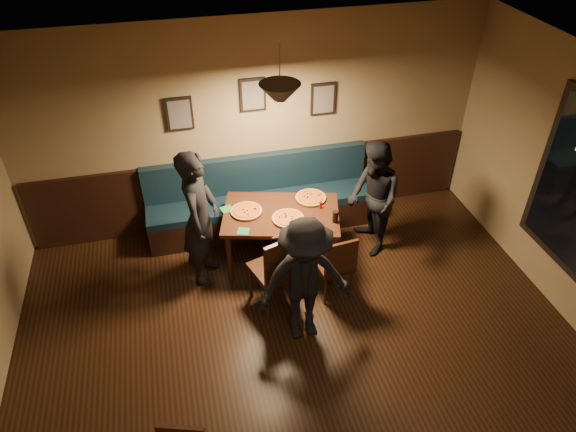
{
  "coord_description": "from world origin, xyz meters",
  "views": [
    {
      "loc": [
        -1.02,
        -2.46,
        4.48
      ],
      "look_at": [
        0.12,
        2.14,
        0.95
      ],
      "focal_mm": 32.78,
      "sensor_mm": 36.0,
      "label": 1
    }
  ],
  "objects_px": {
    "diner_left": "(200,218)",
    "tabasco_bottle": "(320,204)",
    "booth_bench": "(261,198)",
    "diner_right": "(373,199)",
    "chair_near_left": "(274,268)",
    "diner_front": "(305,281)",
    "chair_near_right": "(334,263)",
    "soda_glass": "(335,217)",
    "dining_table": "(281,237)"
  },
  "relations": [
    {
      "from": "diner_left",
      "to": "diner_front",
      "type": "relative_size",
      "value": 1.15
    },
    {
      "from": "soda_glass",
      "to": "diner_right",
      "type": "bearing_deg",
      "value": 26.66
    },
    {
      "from": "booth_bench",
      "to": "chair_near_right",
      "type": "relative_size",
      "value": 3.44
    },
    {
      "from": "chair_near_right",
      "to": "diner_front",
      "type": "bearing_deg",
      "value": -139.74
    },
    {
      "from": "diner_left",
      "to": "soda_glass",
      "type": "xyz_separation_m",
      "value": [
        1.54,
        -0.27,
        -0.05
      ]
    },
    {
      "from": "tabasco_bottle",
      "to": "dining_table",
      "type": "bearing_deg",
      "value": 178.19
    },
    {
      "from": "diner_left",
      "to": "diner_right",
      "type": "height_order",
      "value": "diner_left"
    },
    {
      "from": "diner_left",
      "to": "soda_glass",
      "type": "distance_m",
      "value": 1.57
    },
    {
      "from": "booth_bench",
      "to": "chair_near_left",
      "type": "height_order",
      "value": "chair_near_left"
    },
    {
      "from": "diner_right",
      "to": "soda_glass",
      "type": "relative_size",
      "value": 10.23
    },
    {
      "from": "diner_left",
      "to": "soda_glass",
      "type": "relative_size",
      "value": 11.62
    },
    {
      "from": "chair_near_right",
      "to": "diner_front",
      "type": "relative_size",
      "value": 0.58
    },
    {
      "from": "soda_glass",
      "to": "chair_near_left",
      "type": "bearing_deg",
      "value": -155.5
    },
    {
      "from": "diner_left",
      "to": "diner_front",
      "type": "xyz_separation_m",
      "value": [
        0.93,
        -1.17,
        -0.11
      ]
    },
    {
      "from": "diner_left",
      "to": "chair_near_right",
      "type": "bearing_deg",
      "value": -94.93
    },
    {
      "from": "tabasco_bottle",
      "to": "diner_front",
      "type": "bearing_deg",
      "value": -113.61
    },
    {
      "from": "chair_near_right",
      "to": "tabasco_bottle",
      "type": "relative_size",
      "value": 7.12
    },
    {
      "from": "diner_left",
      "to": "tabasco_bottle",
      "type": "xyz_separation_m",
      "value": [
        1.45,
        0.03,
        -0.07
      ]
    },
    {
      "from": "soda_glass",
      "to": "tabasco_bottle",
      "type": "height_order",
      "value": "soda_glass"
    },
    {
      "from": "booth_bench",
      "to": "chair_near_left",
      "type": "relative_size",
      "value": 2.85
    },
    {
      "from": "dining_table",
      "to": "chair_near_left",
      "type": "xyz_separation_m",
      "value": [
        -0.25,
        -0.69,
        0.16
      ]
    },
    {
      "from": "tabasco_bottle",
      "to": "diner_left",
      "type": "bearing_deg",
      "value": -178.85
    },
    {
      "from": "booth_bench",
      "to": "soda_glass",
      "type": "distance_m",
      "value": 1.28
    },
    {
      "from": "soda_glass",
      "to": "tabasco_bottle",
      "type": "xyz_separation_m",
      "value": [
        -0.09,
        0.3,
        -0.01
      ]
    },
    {
      "from": "booth_bench",
      "to": "diner_left",
      "type": "xyz_separation_m",
      "value": [
        -0.85,
        -0.75,
        0.37
      ]
    },
    {
      "from": "chair_near_left",
      "to": "tabasco_bottle",
      "type": "bearing_deg",
      "value": 24.52
    },
    {
      "from": "soda_glass",
      "to": "dining_table",
      "type": "bearing_deg",
      "value": 151.09
    },
    {
      "from": "chair_near_left",
      "to": "booth_bench",
      "type": "bearing_deg",
      "value": 66.39
    },
    {
      "from": "chair_near_left",
      "to": "tabasco_bottle",
      "type": "xyz_separation_m",
      "value": [
        0.73,
        0.68,
        0.27
      ]
    },
    {
      "from": "chair_near_right",
      "to": "soda_glass",
      "type": "height_order",
      "value": "soda_glass"
    },
    {
      "from": "booth_bench",
      "to": "diner_right",
      "type": "relative_size",
      "value": 1.96
    },
    {
      "from": "booth_bench",
      "to": "diner_right",
      "type": "distance_m",
      "value": 1.5
    },
    {
      "from": "chair_near_right",
      "to": "diner_right",
      "type": "distance_m",
      "value": 1.03
    },
    {
      "from": "chair_near_right",
      "to": "tabasco_bottle",
      "type": "height_order",
      "value": "chair_near_right"
    },
    {
      "from": "diner_left",
      "to": "diner_front",
      "type": "bearing_deg",
      "value": -122.19
    },
    {
      "from": "booth_bench",
      "to": "tabasco_bottle",
      "type": "xyz_separation_m",
      "value": [
        0.6,
        -0.72,
        0.3
      ]
    },
    {
      "from": "diner_right",
      "to": "soda_glass",
      "type": "xyz_separation_m",
      "value": [
        -0.59,
        -0.3,
        0.05
      ]
    },
    {
      "from": "diner_left",
      "to": "booth_bench",
      "type": "bearing_deg",
      "value": -28.93
    },
    {
      "from": "booth_bench",
      "to": "diner_left",
      "type": "height_order",
      "value": "diner_left"
    },
    {
      "from": "diner_front",
      "to": "soda_glass",
      "type": "xyz_separation_m",
      "value": [
        0.62,
        0.9,
        0.06
      ]
    },
    {
      "from": "tabasco_bottle",
      "to": "chair_near_right",
      "type": "bearing_deg",
      "value": -92.5
    },
    {
      "from": "diner_left",
      "to": "tabasco_bottle",
      "type": "relative_size",
      "value": 14.18
    },
    {
      "from": "booth_bench",
      "to": "diner_right",
      "type": "xyz_separation_m",
      "value": [
        1.29,
        -0.73,
        0.26
      ]
    },
    {
      "from": "chair_near_left",
      "to": "diner_right",
      "type": "relative_size",
      "value": 0.69
    },
    {
      "from": "chair_near_left",
      "to": "chair_near_right",
      "type": "relative_size",
      "value": 1.21
    },
    {
      "from": "dining_table",
      "to": "chair_near_left",
      "type": "height_order",
      "value": "chair_near_left"
    },
    {
      "from": "chair_near_right",
      "to": "booth_bench",
      "type": "bearing_deg",
      "value": 105.79
    },
    {
      "from": "booth_bench",
      "to": "chair_near_right",
      "type": "distance_m",
      "value": 1.51
    },
    {
      "from": "dining_table",
      "to": "soda_glass",
      "type": "xyz_separation_m",
      "value": [
        0.58,
        -0.32,
        0.44
      ]
    },
    {
      "from": "chair_near_right",
      "to": "soda_glass",
      "type": "relative_size",
      "value": 5.83
    }
  ]
}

